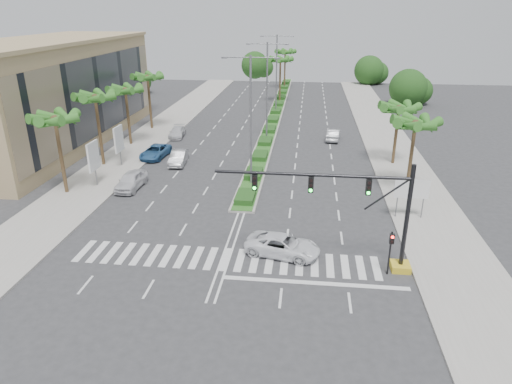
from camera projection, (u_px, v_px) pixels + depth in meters
ground at (225, 259)px, 30.81m from camera, size 160.00×160.00×0.00m
footpath_right at (402, 170)px, 47.58m from camera, size 6.00×120.00×0.15m
footpath_left at (123, 159)px, 50.80m from camera, size 6.00×120.00×0.15m
median at (275, 114)px, 72.20m from camera, size 2.20×75.00×0.20m
median_grass at (275, 113)px, 72.15m from camera, size 1.80×75.00×0.04m
building at (51, 95)px, 55.24m from camera, size 12.00×36.00×12.00m
signal_gantry at (370, 220)px, 28.53m from camera, size 12.60×1.20×7.20m
pedestrian_signal at (391, 246)px, 28.30m from camera, size 0.28×0.36×3.00m
direction_sign at (412, 190)px, 35.81m from camera, size 2.70×0.11×3.40m
billboard_near at (93, 157)px, 42.28m from camera, size 0.18×2.10×4.35m
billboard_far at (119, 139)px, 47.80m from camera, size 0.18×2.10×4.35m
palm_left_near at (55, 121)px, 39.25m from camera, size 4.57×4.68×7.55m
palm_left_mid at (95, 100)px, 46.47m from camera, size 4.57×4.68×7.95m
palm_left_far at (126, 92)px, 54.05m from camera, size 4.57×4.68×7.35m
palm_left_end at (148, 79)px, 61.27m from camera, size 4.57×4.68×7.75m
palm_right_near at (415, 126)px, 39.83m from camera, size 4.57×4.68×7.05m
palm_right_far at (399, 110)px, 47.30m from camera, size 4.57×4.68×6.75m
palm_median_a at (280, 61)px, 78.74m from camera, size 4.57×4.68×8.05m
palm_median_b at (285, 53)px, 92.55m from camera, size 4.57×4.68×8.05m
streetlight_near at (251, 115)px, 41.14m from camera, size 5.10×0.25×12.00m
streetlight_mid at (267, 86)px, 55.87m from camera, size 5.10×0.25×12.00m
streetlight_far at (277, 70)px, 70.60m from camera, size 5.10×0.25×12.00m
car_parked_a at (131, 181)px, 42.58m from camera, size 2.05×4.71×1.58m
car_parked_b at (179, 157)px, 49.34m from camera, size 1.92×4.54×1.46m
car_parked_c at (155, 152)px, 51.41m from camera, size 2.72×5.17×1.39m
car_parked_d at (177, 132)px, 59.62m from camera, size 2.24×4.57×1.28m
car_crossing at (283, 245)px, 31.14m from camera, size 5.52×3.46×1.42m
car_right at (334, 135)px, 58.23m from camera, size 2.11×4.57×1.45m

